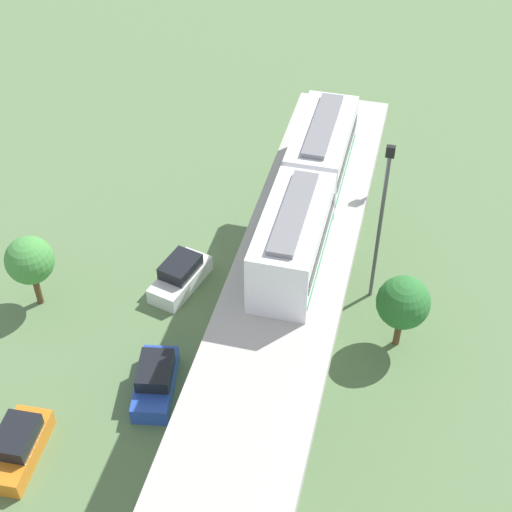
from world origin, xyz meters
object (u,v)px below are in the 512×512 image
at_px(parked_car_white, 180,276).
at_px(signal_post, 381,219).
at_px(parked_car_blue, 155,380).
at_px(tree_mid_lot, 30,261).
at_px(tree_near_viaduct, 403,303).
at_px(parked_car_orange, 18,447).
at_px(train, 308,193).

bearing_deg(parked_car_white, signal_post, 24.42).
xyz_separation_m(parked_car_blue, tree_mid_lot, (-8.41, 4.25, 2.43)).
bearing_deg(parked_car_blue, tree_near_viaduct, 17.57).
bearing_deg(parked_car_orange, tree_near_viaduct, 31.36).
bearing_deg(parked_car_white, train, 4.11).
relative_size(tree_near_viaduct, tree_mid_lot, 0.99).
bearing_deg(train, tree_mid_lot, -172.59).
distance_m(train, signal_post, 5.81).
height_order(train, signal_post, train).
height_order(train, parked_car_orange, train).
distance_m(parked_car_white, signal_post, 11.86).
xyz_separation_m(train, tree_mid_lot, (-14.53, -1.89, -5.84)).
height_order(parked_car_white, signal_post, signal_post).
height_order(train, parked_car_blue, train).
xyz_separation_m(train, signal_post, (3.40, 3.21, -3.45)).
height_order(tree_near_viaduct, signal_post, signal_post).
bearing_deg(tree_mid_lot, signal_post, 15.89).
relative_size(parked_car_orange, tree_mid_lot, 0.95).
relative_size(parked_car_blue, parked_car_orange, 1.04).
xyz_separation_m(train, parked_car_white, (-7.27, 1.30, -8.27)).
distance_m(parked_car_blue, tree_near_viaduct, 13.05).
relative_size(train, parked_car_white, 3.00).
height_order(parked_car_orange, tree_mid_lot, tree_mid_lot).
xyz_separation_m(train, parked_car_blue, (-6.12, -6.14, -8.27)).
xyz_separation_m(tree_near_viaduct, signal_post, (-1.82, 3.32, 2.50)).
relative_size(parked_car_white, signal_post, 0.45).
bearing_deg(parked_car_orange, signal_post, 41.98).
bearing_deg(parked_car_blue, train, 34.64).
bearing_deg(parked_car_white, parked_car_blue, -66.94).
height_order(parked_car_orange, signal_post, signal_post).
relative_size(parked_car_blue, signal_post, 0.44).
bearing_deg(parked_car_orange, train, 42.56).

